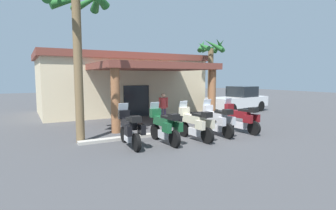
{
  "coord_description": "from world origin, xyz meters",
  "views": [
    {
      "loc": [
        -6.94,
        -10.09,
        2.67
      ],
      "look_at": [
        -0.1,
        2.04,
        1.2
      ],
      "focal_mm": 28.47,
      "sensor_mm": 36.0,
      "label": 1
    }
  ],
  "objects_px": {
    "motorcycle_silver": "(218,120)",
    "motorcycle_cream": "(195,124)",
    "motorcycle_green": "(165,126)",
    "motorcycle_maroon": "(241,118)",
    "pedestrian": "(163,106)",
    "palm_tree_roadside": "(77,18)",
    "palm_tree_near_portico": "(211,60)",
    "motorcycle_black": "(130,129)",
    "pickup_truck_white": "(239,100)",
    "motel_building": "(122,83)"
  },
  "relations": [
    {
      "from": "motorcycle_black",
      "to": "pickup_truck_white",
      "type": "distance_m",
      "value": 12.45
    },
    {
      "from": "motel_building",
      "to": "motorcycle_maroon",
      "type": "distance_m",
      "value": 10.68
    },
    {
      "from": "pedestrian",
      "to": "palm_tree_roadside",
      "type": "xyz_separation_m",
      "value": [
        -5.07,
        -2.31,
        3.94
      ]
    },
    {
      "from": "motel_building",
      "to": "motorcycle_silver",
      "type": "height_order",
      "value": "motel_building"
    },
    {
      "from": "motorcycle_cream",
      "to": "palm_tree_near_portico",
      "type": "bearing_deg",
      "value": -46.87
    },
    {
      "from": "motorcycle_black",
      "to": "motorcycle_green",
      "type": "bearing_deg",
      "value": -94.39
    },
    {
      "from": "palm_tree_near_portico",
      "to": "motorcycle_silver",
      "type": "bearing_deg",
      "value": -125.8
    },
    {
      "from": "motorcycle_green",
      "to": "motorcycle_maroon",
      "type": "height_order",
      "value": "same"
    },
    {
      "from": "motorcycle_green",
      "to": "motorcycle_maroon",
      "type": "bearing_deg",
      "value": -90.88
    },
    {
      "from": "motorcycle_cream",
      "to": "pickup_truck_white",
      "type": "bearing_deg",
      "value": -58.59
    },
    {
      "from": "pickup_truck_white",
      "to": "pedestrian",
      "type": "bearing_deg",
      "value": -175.01
    },
    {
      "from": "motorcycle_silver",
      "to": "motorcycle_cream",
      "type": "bearing_deg",
      "value": 102.52
    },
    {
      "from": "motorcycle_cream",
      "to": "palm_tree_near_portico",
      "type": "distance_m",
      "value": 9.19
    },
    {
      "from": "motorcycle_black",
      "to": "motorcycle_green",
      "type": "distance_m",
      "value": 1.42
    },
    {
      "from": "motorcycle_green",
      "to": "motorcycle_cream",
      "type": "xyz_separation_m",
      "value": [
        1.41,
        -0.15,
        0.0
      ]
    },
    {
      "from": "motorcycle_black",
      "to": "pedestrian",
      "type": "height_order",
      "value": "pedestrian"
    },
    {
      "from": "motorcycle_green",
      "to": "motorcycle_cream",
      "type": "bearing_deg",
      "value": -97.38
    },
    {
      "from": "motorcycle_maroon",
      "to": "motel_building",
      "type": "bearing_deg",
      "value": 7.59
    },
    {
      "from": "palm_tree_roadside",
      "to": "motorcycle_maroon",
      "type": "bearing_deg",
      "value": -14.16
    },
    {
      "from": "motel_building",
      "to": "motorcycle_maroon",
      "type": "xyz_separation_m",
      "value": [
        2.32,
        -10.31,
        -1.51
      ]
    },
    {
      "from": "motel_building",
      "to": "palm_tree_roadside",
      "type": "height_order",
      "value": "palm_tree_roadside"
    },
    {
      "from": "motorcycle_silver",
      "to": "palm_tree_near_portico",
      "type": "bearing_deg",
      "value": -32.8
    },
    {
      "from": "motel_building",
      "to": "pickup_truck_white",
      "type": "distance_m",
      "value": 9.1
    },
    {
      "from": "motorcycle_black",
      "to": "motorcycle_cream",
      "type": "bearing_deg",
      "value": -93.29
    },
    {
      "from": "motel_building",
      "to": "motorcycle_cream",
      "type": "xyz_separation_m",
      "value": [
        -0.49,
        -10.5,
        -1.51
      ]
    },
    {
      "from": "motorcycle_black",
      "to": "palm_tree_near_portico",
      "type": "bearing_deg",
      "value": -51.36
    },
    {
      "from": "motorcycle_black",
      "to": "palm_tree_roadside",
      "type": "xyz_separation_m",
      "value": [
        -1.48,
        1.63,
        4.26
      ]
    },
    {
      "from": "motorcycle_black",
      "to": "motorcycle_maroon",
      "type": "relative_size",
      "value": 1.0
    },
    {
      "from": "pedestrian",
      "to": "palm_tree_roadside",
      "type": "relative_size",
      "value": 0.27
    },
    {
      "from": "motorcycle_black",
      "to": "palm_tree_near_portico",
      "type": "height_order",
      "value": "palm_tree_near_portico"
    },
    {
      "from": "motorcycle_green",
      "to": "motorcycle_maroon",
      "type": "distance_m",
      "value": 4.22
    },
    {
      "from": "motorcycle_green",
      "to": "motorcycle_maroon",
      "type": "relative_size",
      "value": 1.0
    },
    {
      "from": "motel_building",
      "to": "pickup_truck_white",
      "type": "xyz_separation_m",
      "value": [
        7.8,
        -4.52,
        -1.27
      ]
    },
    {
      "from": "motel_building",
      "to": "motorcycle_cream",
      "type": "height_order",
      "value": "motel_building"
    },
    {
      "from": "motorcycle_black",
      "to": "motorcycle_cream",
      "type": "xyz_separation_m",
      "value": [
        2.82,
        -0.35,
        0.0
      ]
    },
    {
      "from": "motorcycle_green",
      "to": "palm_tree_roadside",
      "type": "height_order",
      "value": "palm_tree_roadside"
    },
    {
      "from": "motorcycle_green",
      "to": "palm_tree_near_portico",
      "type": "height_order",
      "value": "palm_tree_near_portico"
    },
    {
      "from": "motorcycle_cream",
      "to": "motorcycle_silver",
      "type": "xyz_separation_m",
      "value": [
        1.41,
        0.24,
        0.0
      ]
    },
    {
      "from": "motorcycle_green",
      "to": "palm_tree_roadside",
      "type": "xyz_separation_m",
      "value": [
        -2.89,
        1.83,
        4.26
      ]
    },
    {
      "from": "motorcycle_cream",
      "to": "pedestrian",
      "type": "relative_size",
      "value": 1.27
    },
    {
      "from": "motorcycle_cream",
      "to": "pedestrian",
      "type": "xyz_separation_m",
      "value": [
        0.77,
        4.29,
        0.32
      ]
    },
    {
      "from": "motorcycle_maroon",
      "to": "pickup_truck_white",
      "type": "height_order",
      "value": "pickup_truck_white"
    },
    {
      "from": "motorcycle_cream",
      "to": "palm_tree_roadside",
      "type": "bearing_deg",
      "value": 60.88
    },
    {
      "from": "motorcycle_maroon",
      "to": "motorcycle_silver",
      "type": "bearing_deg",
      "value": 82.82
    },
    {
      "from": "motorcycle_green",
      "to": "pedestrian",
      "type": "distance_m",
      "value": 4.69
    },
    {
      "from": "motorcycle_black",
      "to": "pickup_truck_white",
      "type": "bearing_deg",
      "value": -59.31
    },
    {
      "from": "motorcycle_cream",
      "to": "pedestrian",
      "type": "bearing_deg",
      "value": -14.61
    },
    {
      "from": "pickup_truck_white",
      "to": "motorcycle_cream",
      "type": "bearing_deg",
      "value": -151.89
    },
    {
      "from": "motorcycle_green",
      "to": "pickup_truck_white",
      "type": "bearing_deg",
      "value": -60.37
    },
    {
      "from": "palm_tree_near_portico",
      "to": "motorcycle_cream",
      "type": "bearing_deg",
      "value": -132.48
    }
  ]
}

